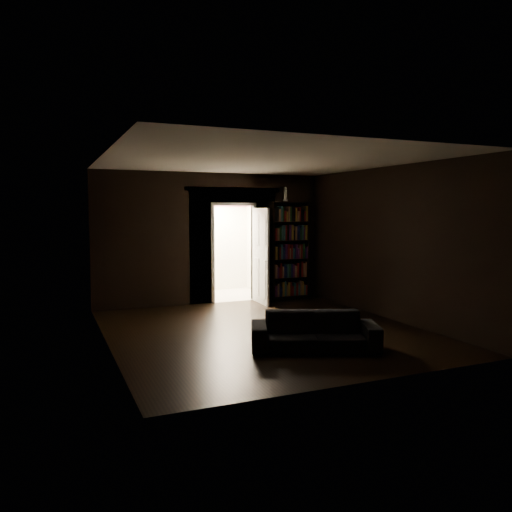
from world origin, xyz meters
The scene contains 9 objects.
ground centered at (0.00, 0.00, 0.00)m, with size 5.50×5.50×0.00m, color black.
room_walls centered at (-0.01, 1.07, 1.68)m, with size 5.02×5.61×2.84m.
kitchen_alcove centered at (0.50, 3.87, 1.21)m, with size 2.20×1.80×2.60m.
sofa centered at (0.22, -1.29, 0.35)m, with size 1.81×0.78×0.70m, color black.
bookshelf centered at (1.76, 2.59, 1.10)m, with size 0.90×0.32×2.20m, color black.
refrigerator centered at (-0.08, 4.11, 0.82)m, with size 0.74×0.68×1.65m, color white.
door centered at (0.95, 2.31, 1.02)m, with size 0.85×0.05×2.05m, color silver.
figurine centered at (1.64, 2.52, 2.36)m, with size 0.11×0.11×0.32m, color white.
bottles centered at (-0.10, 4.11, 1.77)m, with size 0.57×0.07×0.23m, color black.
Camera 1 is at (-3.33, -7.44, 1.99)m, focal length 35.00 mm.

